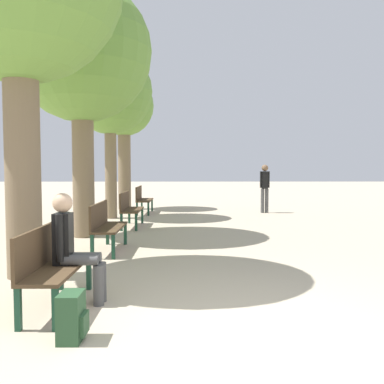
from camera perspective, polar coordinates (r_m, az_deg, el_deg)
ground_plane at (r=4.45m, az=5.41°, el=-18.16°), size 80.00×80.00×0.00m
bench_row_0 at (r=5.26m, az=-18.43°, el=-8.72°), size 0.46×1.51×0.94m
bench_row_1 at (r=8.39m, az=-11.52°, el=-4.08°), size 0.46×1.51×0.94m
bench_row_2 at (r=11.59m, az=-8.42°, el=-1.96°), size 0.46×1.51×0.94m
bench_row_3 at (r=14.82m, az=-6.67°, el=-0.75°), size 0.46×1.51×0.94m
tree_row_1 at (r=10.47m, az=-14.52°, el=17.39°), size 3.19×3.19×5.83m
tree_row_2 at (r=13.76m, az=-10.88°, el=12.79°), size 2.62×2.62×5.24m
tree_row_3 at (r=16.49m, az=-9.08°, el=10.80°), size 2.24×2.24×5.01m
person_seated at (r=5.29m, az=-15.54°, el=-6.80°), size 0.61×0.34×1.32m
backpack at (r=4.33m, az=-15.72°, el=-15.75°), size 0.25×0.32×0.46m
pedestrian_near at (r=15.10m, az=9.67°, el=0.89°), size 0.34×0.24×1.68m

